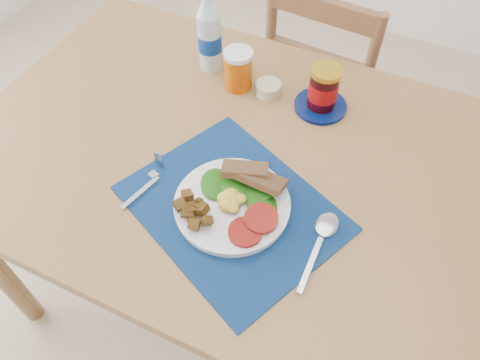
{
  "coord_description": "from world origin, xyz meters",
  "views": [
    {
      "loc": [
        0.29,
        -0.47,
        1.59
      ],
      "look_at": [
        0.03,
        0.09,
        0.8
      ],
      "focal_mm": 35.0,
      "sensor_mm": 36.0,
      "label": 1
    }
  ],
  "objects_px": {
    "water_bottle": "(210,37)",
    "juice_glass": "(238,70)",
    "jam_on_saucer": "(323,91)",
    "breakfast_plate": "(229,203)",
    "chair_far": "(324,71)"
  },
  "relations": [
    {
      "from": "water_bottle",
      "to": "jam_on_saucer",
      "type": "height_order",
      "value": "water_bottle"
    },
    {
      "from": "chair_far",
      "to": "breakfast_plate",
      "type": "height_order",
      "value": "chair_far"
    },
    {
      "from": "chair_far",
      "to": "breakfast_plate",
      "type": "xyz_separation_m",
      "value": [
        0.02,
        -0.79,
        0.23
      ]
    },
    {
      "from": "breakfast_plate",
      "to": "water_bottle",
      "type": "xyz_separation_m",
      "value": [
        -0.26,
        0.42,
        0.08
      ]
    },
    {
      "from": "water_bottle",
      "to": "jam_on_saucer",
      "type": "distance_m",
      "value": 0.34
    },
    {
      "from": "juice_glass",
      "to": "jam_on_saucer",
      "type": "height_order",
      "value": "jam_on_saucer"
    },
    {
      "from": "breakfast_plate",
      "to": "juice_glass",
      "type": "height_order",
      "value": "juice_glass"
    },
    {
      "from": "juice_glass",
      "to": "water_bottle",
      "type": "bearing_deg",
      "value": 158.4
    },
    {
      "from": "water_bottle",
      "to": "breakfast_plate",
      "type": "bearing_deg",
      "value": -57.92
    },
    {
      "from": "chair_far",
      "to": "water_bottle",
      "type": "bearing_deg",
      "value": 61.83
    },
    {
      "from": "breakfast_plate",
      "to": "jam_on_saucer",
      "type": "xyz_separation_m",
      "value": [
        0.07,
        0.39,
        0.03
      ]
    },
    {
      "from": "water_bottle",
      "to": "juice_glass",
      "type": "relative_size",
      "value": 2.12
    },
    {
      "from": "jam_on_saucer",
      "to": "juice_glass",
      "type": "bearing_deg",
      "value": -176.48
    },
    {
      "from": "chair_far",
      "to": "juice_glass",
      "type": "height_order",
      "value": "chair_far"
    },
    {
      "from": "juice_glass",
      "to": "jam_on_saucer",
      "type": "relative_size",
      "value": 0.76
    }
  ]
}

